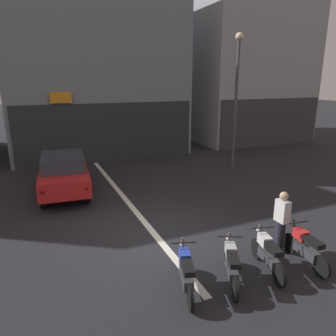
{
  "coord_description": "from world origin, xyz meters",
  "views": [
    {
      "loc": [
        -2.96,
        -7.73,
        4.36
      ],
      "look_at": [
        1.25,
        2.0,
        1.4
      ],
      "focal_mm": 33.55,
      "sensor_mm": 36.0,
      "label": 1
    }
  ],
  "objects_px": {
    "motorcycle_white_row_centre": "(267,253)",
    "motorcycle_silver_row_left_mid": "(231,264)",
    "car_red_crossing_near": "(64,172)",
    "motorcycle_blue_row_leftmost": "(186,271)",
    "street_lamp": "(236,90)",
    "person_by_motorcycles": "(281,222)",
    "motorcycle_red_row_right_mid": "(305,247)"
  },
  "relations": [
    {
      "from": "motorcycle_white_row_centre",
      "to": "motorcycle_silver_row_left_mid",
      "type": "bearing_deg",
      "value": -177.81
    },
    {
      "from": "car_red_crossing_near",
      "to": "motorcycle_blue_row_leftmost",
      "type": "bearing_deg",
      "value": -76.7
    },
    {
      "from": "street_lamp",
      "to": "motorcycle_blue_row_leftmost",
      "type": "xyz_separation_m",
      "value": [
        -6.35,
        -7.49,
        -3.5
      ]
    },
    {
      "from": "motorcycle_blue_row_leftmost",
      "to": "motorcycle_silver_row_left_mid",
      "type": "height_order",
      "value": "same"
    },
    {
      "from": "car_red_crossing_near",
      "to": "motorcycle_silver_row_left_mid",
      "type": "distance_m",
      "value": 7.94
    },
    {
      "from": "motorcycle_blue_row_leftmost",
      "to": "motorcycle_white_row_centre",
      "type": "distance_m",
      "value": 2.09
    },
    {
      "from": "car_red_crossing_near",
      "to": "street_lamp",
      "type": "distance_m",
      "value": 8.64
    },
    {
      "from": "car_red_crossing_near",
      "to": "motorcycle_silver_row_left_mid",
      "type": "height_order",
      "value": "car_red_crossing_near"
    },
    {
      "from": "motorcycle_silver_row_left_mid",
      "to": "person_by_motorcycles",
      "type": "distance_m",
      "value": 2.06
    },
    {
      "from": "motorcycle_white_row_centre",
      "to": "person_by_motorcycles",
      "type": "distance_m",
      "value": 1.13
    },
    {
      "from": "street_lamp",
      "to": "motorcycle_red_row_right_mid",
      "type": "relative_size",
      "value": 3.88
    },
    {
      "from": "motorcycle_blue_row_leftmost",
      "to": "motorcycle_silver_row_left_mid",
      "type": "xyz_separation_m",
      "value": [
        1.04,
        -0.15,
        0.0
      ]
    },
    {
      "from": "car_red_crossing_near",
      "to": "motorcycle_white_row_centre",
      "type": "relative_size",
      "value": 2.59
    },
    {
      "from": "street_lamp",
      "to": "car_red_crossing_near",
      "type": "bearing_deg",
      "value": -178.47
    },
    {
      "from": "motorcycle_red_row_right_mid",
      "to": "motorcycle_blue_row_leftmost",
      "type": "bearing_deg",
      "value": 175.64
    },
    {
      "from": "motorcycle_red_row_right_mid",
      "to": "person_by_motorcycles",
      "type": "xyz_separation_m",
      "value": [
        -0.15,
        0.69,
        0.4
      ]
    },
    {
      "from": "street_lamp",
      "to": "motorcycle_white_row_centre",
      "type": "distance_m",
      "value": 9.39
    },
    {
      "from": "car_red_crossing_near",
      "to": "street_lamp",
      "type": "relative_size",
      "value": 0.66
    },
    {
      "from": "motorcycle_white_row_centre",
      "to": "person_by_motorcycles",
      "type": "relative_size",
      "value": 0.98
    },
    {
      "from": "street_lamp",
      "to": "person_by_motorcycles",
      "type": "distance_m",
      "value": 8.4
    },
    {
      "from": "motorcycle_blue_row_leftmost",
      "to": "person_by_motorcycles",
      "type": "bearing_deg",
      "value": 8.63
    },
    {
      "from": "person_by_motorcycles",
      "to": "street_lamp",
      "type": "bearing_deg",
      "value": 64.34
    },
    {
      "from": "street_lamp",
      "to": "motorcycle_silver_row_left_mid",
      "type": "height_order",
      "value": "street_lamp"
    },
    {
      "from": "motorcycle_white_row_centre",
      "to": "person_by_motorcycles",
      "type": "xyz_separation_m",
      "value": [
        0.89,
        0.57,
        0.4
      ]
    },
    {
      "from": "car_red_crossing_near",
      "to": "motorcycle_silver_row_left_mid",
      "type": "relative_size",
      "value": 2.76
    },
    {
      "from": "motorcycle_silver_row_left_mid",
      "to": "motorcycle_red_row_right_mid",
      "type": "xyz_separation_m",
      "value": [
        2.08,
        -0.08,
        0.0
      ]
    },
    {
      "from": "car_red_crossing_near",
      "to": "person_by_motorcycles",
      "type": "xyz_separation_m",
      "value": [
        4.69,
        -6.82,
        -0.03
      ]
    },
    {
      "from": "car_red_crossing_near",
      "to": "motorcycle_red_row_right_mid",
      "type": "relative_size",
      "value": 2.54
    },
    {
      "from": "motorcycle_silver_row_left_mid",
      "to": "motorcycle_red_row_right_mid",
      "type": "relative_size",
      "value": 0.92
    },
    {
      "from": "street_lamp",
      "to": "motorcycle_red_row_right_mid",
      "type": "distance_m",
      "value": 9.07
    },
    {
      "from": "motorcycle_silver_row_left_mid",
      "to": "person_by_motorcycles",
      "type": "relative_size",
      "value": 0.92
    },
    {
      "from": "motorcycle_silver_row_left_mid",
      "to": "motorcycle_white_row_centre",
      "type": "xyz_separation_m",
      "value": [
        1.04,
        0.04,
        0.0
      ]
    }
  ]
}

